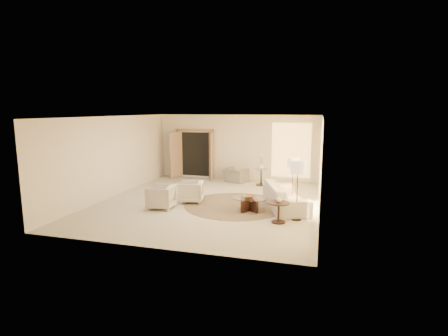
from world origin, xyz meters
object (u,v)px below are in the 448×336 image
(sofa, at_px, (285,196))
(accent_chair, at_px, (236,173))
(floor_lamp_near, at_px, (293,165))
(bowl, at_px, (249,197))
(end_table, at_px, (279,209))
(side_vase, at_px, (261,167))
(side_table, at_px, (261,176))
(end_vase, at_px, (279,199))
(floor_lamp_far, at_px, (298,170))
(armchair_right, at_px, (161,196))
(coffee_table, at_px, (249,203))
(armchair_left, at_px, (191,191))

(sofa, distance_m, accent_chair, 4.12)
(floor_lamp_near, distance_m, bowl, 1.85)
(end_table, bearing_deg, side_vase, 105.13)
(side_table, distance_m, floor_lamp_near, 3.03)
(end_table, xyz_separation_m, end_vase, (0.00, -0.00, 0.26))
(side_table, height_order, floor_lamp_far, floor_lamp_far)
(side_table, relative_size, side_vase, 2.93)
(sofa, bearing_deg, floor_lamp_far, -178.13)
(armchair_right, xyz_separation_m, side_table, (2.44, 4.13, 0.00))
(sofa, xyz_separation_m, armchair_right, (-3.69, -1.10, 0.02))
(floor_lamp_far, relative_size, side_vase, 7.38)
(coffee_table, distance_m, floor_lamp_far, 1.92)
(floor_lamp_near, height_order, floor_lamp_far, floor_lamp_far)
(armchair_right, xyz_separation_m, end_vase, (3.67, -0.43, 0.25))
(end_table, xyz_separation_m, side_table, (-1.23, 4.55, 0.01))
(armchair_left, height_order, accent_chair, same)
(armchair_left, xyz_separation_m, floor_lamp_far, (3.48, -0.99, 1.03))
(armchair_right, bearing_deg, armchair_left, 140.92)
(coffee_table, height_order, floor_lamp_far, floor_lamp_far)
(side_vase, bearing_deg, accent_chair, 163.51)
(armchair_right, relative_size, floor_lamp_far, 0.48)
(accent_chair, bearing_deg, armchair_left, 98.52)
(bowl, height_order, side_vase, side_vase)
(accent_chair, bearing_deg, side_table, -177.23)
(floor_lamp_far, distance_m, end_vase, 0.96)
(end_table, xyz_separation_m, floor_lamp_near, (0.20, 2.04, 0.89))
(armchair_left, distance_m, armchair_right, 1.13)
(end_vase, bearing_deg, armchair_right, 173.35)
(side_table, relative_size, floor_lamp_near, 0.44)
(bowl, bearing_deg, side_vase, 93.84)
(sofa, height_order, coffee_table, sofa)
(coffee_table, bearing_deg, bowl, 0.00)
(armchair_right, height_order, end_table, armchair_right)
(floor_lamp_near, relative_size, bowl, 4.62)
(armchair_left, xyz_separation_m, bowl, (2.05, -0.47, 0.05))
(bowl, xyz_separation_m, side_vase, (-0.25, 3.65, 0.33))
(end_table, height_order, side_vase, side_vase)
(floor_lamp_near, xyz_separation_m, side_vase, (-1.43, 2.52, -0.52))
(coffee_table, height_order, side_vase, side_vase)
(end_table, height_order, floor_lamp_far, floor_lamp_far)
(floor_lamp_far, bearing_deg, armchair_right, 179.29)
(floor_lamp_near, bearing_deg, end_table, -95.56)
(armchair_right, distance_m, floor_lamp_far, 4.24)
(sofa, distance_m, side_vase, 3.30)
(sofa, bearing_deg, armchair_right, 88.27)
(armchair_left, distance_m, floor_lamp_far, 3.76)
(coffee_table, xyz_separation_m, floor_lamp_near, (1.19, 1.14, 1.04))
(bowl, distance_m, side_vase, 3.68)
(accent_chair, xyz_separation_m, end_vase, (2.37, -4.89, 0.27))
(armchair_left, height_order, side_table, armchair_left)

